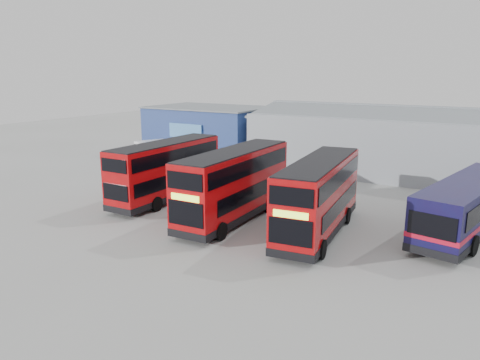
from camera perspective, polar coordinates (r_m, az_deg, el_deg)
ground_plane at (r=28.37m, az=-1.48°, el=-4.97°), size 120.00×120.00×0.00m
office_block at (r=50.09m, az=-3.75°, el=6.02°), size 12.30×8.32×5.12m
maintenance_shed at (r=43.55m, az=22.38°, el=3.99°), size 30.50×12.00×5.89m
double_decker_left at (r=32.67m, az=-8.98°, el=1.02°), size 2.61×9.74×4.10m
double_decker_centre at (r=28.04m, az=-0.70°, el=-0.68°), size 2.88×10.17×4.26m
double_decker_right at (r=25.93m, az=9.55°, el=-2.15°), size 3.58×10.02×4.15m
single_decker_blue at (r=28.64m, az=26.05°, el=-3.02°), size 4.47×11.48×3.05m
panel_van at (r=47.94m, az=-9.87°, el=3.75°), size 3.51×4.86×1.99m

